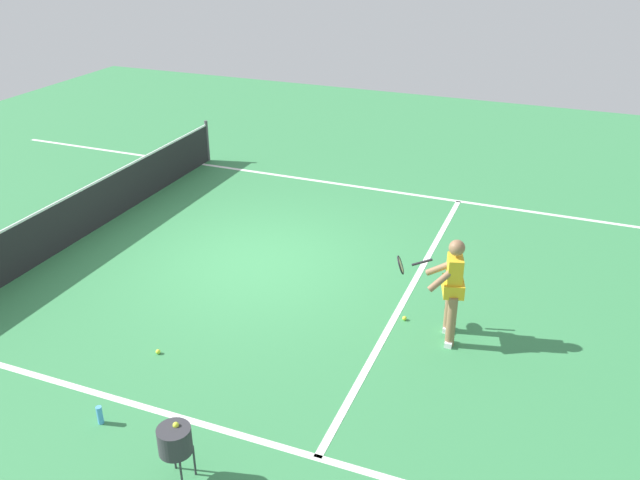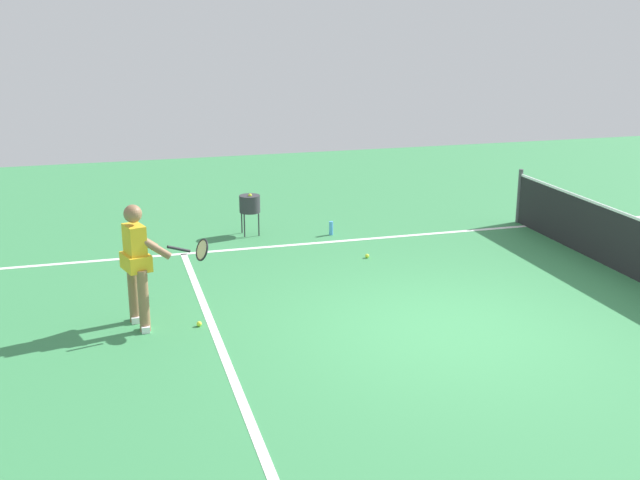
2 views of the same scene
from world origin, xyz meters
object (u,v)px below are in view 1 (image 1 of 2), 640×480
object	(u,v)px
tennis_ball_near	(404,318)
water_bottle	(100,415)
ball_hopper	(175,440)
tennis_ball_mid	(158,352)
tennis_player	(451,286)

from	to	relation	value
tennis_ball_near	water_bottle	distance (m)	4.47
ball_hopper	water_bottle	bearing A→B (deg)	72.99
tennis_ball_near	tennis_ball_mid	xyz separation A→B (m)	(-2.08, 2.93, 0.00)
tennis_ball_mid	water_bottle	xyz separation A→B (m)	(-1.44, -0.16, 0.09)
tennis_ball_near	tennis_ball_mid	distance (m)	3.59
tennis_player	tennis_ball_mid	xyz separation A→B (m)	(-1.87, 3.60, -0.81)
tennis_ball_near	ball_hopper	distance (m)	4.21
tennis_player	ball_hopper	xyz separation A→B (m)	(-3.72, 2.08, -0.30)
tennis_player	tennis_ball_mid	bearing A→B (deg)	117.43
tennis_player	tennis_ball_near	world-z (taller)	tennis_player
tennis_player	ball_hopper	distance (m)	4.27
tennis_ball_near	water_bottle	xyz separation A→B (m)	(-3.52, 2.76, 0.09)
tennis_ball_mid	water_bottle	size ratio (longest dim) A/B	0.28
tennis_ball_near	water_bottle	bearing A→B (deg)	141.82
tennis_ball_mid	tennis_ball_near	bearing A→B (deg)	-54.63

